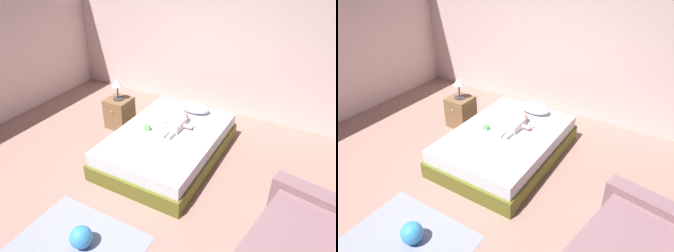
% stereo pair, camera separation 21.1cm
% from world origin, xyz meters
% --- Properties ---
extents(ground_plane, '(8.00, 8.00, 0.00)m').
position_xyz_m(ground_plane, '(0.00, 0.00, 0.00)').
color(ground_plane, '#A2786B').
extents(wall_behind_bed, '(8.00, 0.12, 2.79)m').
position_xyz_m(wall_behind_bed, '(0.00, 3.00, 1.40)').
color(wall_behind_bed, beige).
rests_on(wall_behind_bed, ground_plane).
extents(bed, '(1.39, 2.01, 0.42)m').
position_xyz_m(bed, '(0.06, 1.18, 0.20)').
color(bed, brown).
rests_on(bed, ground_plane).
extents(pillow, '(0.47, 0.28, 0.15)m').
position_xyz_m(pillow, '(0.14, 1.90, 0.49)').
color(pillow, silver).
rests_on(pillow, bed).
extents(baby, '(0.46, 0.63, 0.16)m').
position_xyz_m(baby, '(0.11, 1.37, 0.48)').
color(baby, white).
rests_on(baby, bed).
extents(toothbrush, '(0.05, 0.15, 0.02)m').
position_xyz_m(toothbrush, '(0.33, 1.44, 0.42)').
color(toothbrush, '#B73DAD').
rests_on(toothbrush, bed).
extents(nightstand, '(0.39, 0.42, 0.51)m').
position_xyz_m(nightstand, '(-1.07, 1.54, 0.25)').
color(nightstand, brown).
rests_on(nightstand, ground_plane).
extents(lamp, '(0.18, 0.18, 0.36)m').
position_xyz_m(lamp, '(-1.07, 1.54, 0.76)').
color(lamp, '#333338').
rests_on(lamp, nightstand).
extents(toy_ball, '(0.24, 0.24, 0.24)m').
position_xyz_m(toy_ball, '(0.05, -0.62, 0.13)').
color(toy_ball, '#3997DB').
rests_on(toy_ball, rug).
extents(toy_block, '(0.09, 0.09, 0.07)m').
position_xyz_m(toy_block, '(-0.22, 1.09, 0.45)').
color(toy_block, '#69C470').
rests_on(toy_block, bed).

